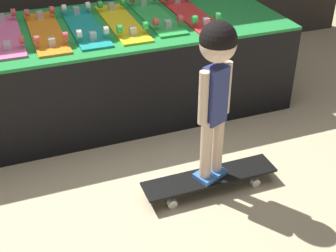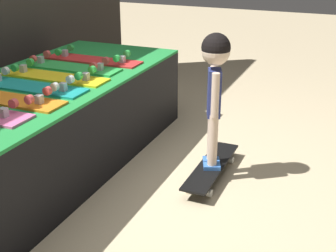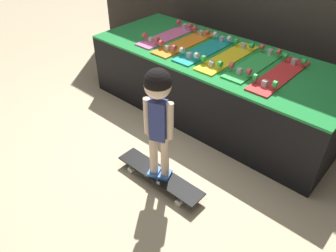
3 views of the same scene
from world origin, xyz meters
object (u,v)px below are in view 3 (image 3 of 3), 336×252
(skateboard_pink_on_rack, at_px, (169,35))
(child, at_px, (158,106))
(skateboard_green_on_rack, at_px, (255,64))
(skateboard_red_on_rack, at_px, (280,74))
(skateboard_orange_on_rack, at_px, (185,42))
(skateboard_teal_on_rack, at_px, (206,49))
(skateboard_on_floor, at_px, (160,176))
(skateboard_yellow_on_rack, at_px, (228,57))

(skateboard_pink_on_rack, height_order, child, child)
(skateboard_green_on_rack, bearing_deg, skateboard_red_on_rack, -10.24)
(skateboard_red_on_rack, bearing_deg, skateboard_green_on_rack, 169.76)
(skateboard_green_on_rack, bearing_deg, child, -94.07)
(skateboard_green_on_rack, bearing_deg, skateboard_orange_on_rack, -176.79)
(skateboard_orange_on_rack, height_order, skateboard_teal_on_rack, same)
(skateboard_teal_on_rack, distance_m, skateboard_on_floor, 1.33)
(skateboard_green_on_rack, xyz_separation_m, child, (-0.08, -1.16, 0.08))
(skateboard_red_on_rack, bearing_deg, skateboard_orange_on_rack, 179.82)
(skateboard_orange_on_rack, relative_size, skateboard_yellow_on_rack, 1.00)
(skateboard_orange_on_rack, distance_m, skateboard_yellow_on_rack, 0.51)
(skateboard_pink_on_rack, distance_m, child, 1.49)
(skateboard_orange_on_rack, bearing_deg, skateboard_red_on_rack, -0.18)
(skateboard_red_on_rack, relative_size, skateboard_on_floor, 1.01)
(skateboard_green_on_rack, distance_m, skateboard_red_on_rack, 0.26)
(skateboard_pink_on_rack, distance_m, skateboard_red_on_rack, 1.27)
(skateboard_red_on_rack, xyz_separation_m, skateboard_on_floor, (-0.34, -1.11, -0.57))
(skateboard_orange_on_rack, height_order, skateboard_yellow_on_rack, same)
(skateboard_teal_on_rack, bearing_deg, child, -69.20)
(skateboard_red_on_rack, height_order, child, child)
(skateboard_green_on_rack, bearing_deg, skateboard_teal_on_rack, -176.32)
(child, bearing_deg, skateboard_red_on_rack, 51.58)
(skateboard_yellow_on_rack, relative_size, skateboard_green_on_rack, 1.00)
(skateboard_on_floor, bearing_deg, skateboard_yellow_on_rack, 98.78)
(skateboard_pink_on_rack, xyz_separation_m, skateboard_orange_on_rack, (0.25, -0.04, 0.00))
(skateboard_yellow_on_rack, xyz_separation_m, skateboard_red_on_rack, (0.51, -0.01, 0.00))
(skateboard_teal_on_rack, height_order, child, child)
(skateboard_orange_on_rack, bearing_deg, skateboard_pink_on_rack, 171.21)
(skateboard_teal_on_rack, relative_size, skateboard_green_on_rack, 1.00)
(skateboard_red_on_rack, bearing_deg, skateboard_on_floor, -106.87)
(skateboard_on_floor, bearing_deg, skateboard_red_on_rack, 73.13)
(skateboard_yellow_on_rack, height_order, skateboard_red_on_rack, same)
(skateboard_on_floor, xyz_separation_m, child, (0.00, 0.00, 0.65))
(skateboard_on_floor, bearing_deg, skateboard_orange_on_rack, 121.46)
(skateboard_orange_on_rack, height_order, skateboard_green_on_rack, same)
(skateboard_green_on_rack, relative_size, skateboard_red_on_rack, 1.00)
(skateboard_pink_on_rack, height_order, skateboard_teal_on_rack, same)
(skateboard_teal_on_rack, distance_m, skateboard_green_on_rack, 0.51)
(skateboard_orange_on_rack, bearing_deg, child, -58.54)
(skateboard_teal_on_rack, bearing_deg, skateboard_green_on_rack, 3.68)
(skateboard_pink_on_rack, distance_m, skateboard_on_floor, 1.59)
(skateboard_teal_on_rack, relative_size, skateboard_on_floor, 1.01)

